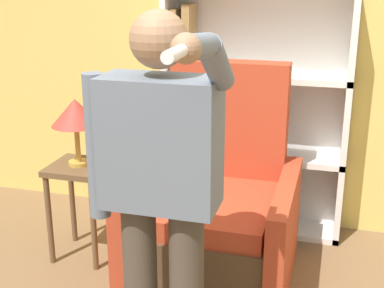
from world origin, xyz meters
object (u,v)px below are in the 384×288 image
armchair (217,215)px  person_standing (160,182)px  side_table (81,186)px  bookcase (239,117)px  table_lamp (75,114)px

armchair → person_standing: size_ratio=0.76×
person_standing → side_table: 1.31m
armchair → side_table: armchair is taller
bookcase → table_lamp: bookcase is taller
bookcase → person_standing: (-0.03, -1.60, 0.14)m
person_standing → side_table: person_standing is taller
bookcase → table_lamp: size_ratio=3.95×
person_standing → table_lamp: 1.22m
armchair → side_table: 0.88m
bookcase → side_table: 1.17m
side_table → bookcase: bearing=39.4°
armchair → person_standing: 1.10m
bookcase → table_lamp: 1.13m
bookcase → person_standing: size_ratio=1.01×
side_table → table_lamp: bearing=-26.6°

